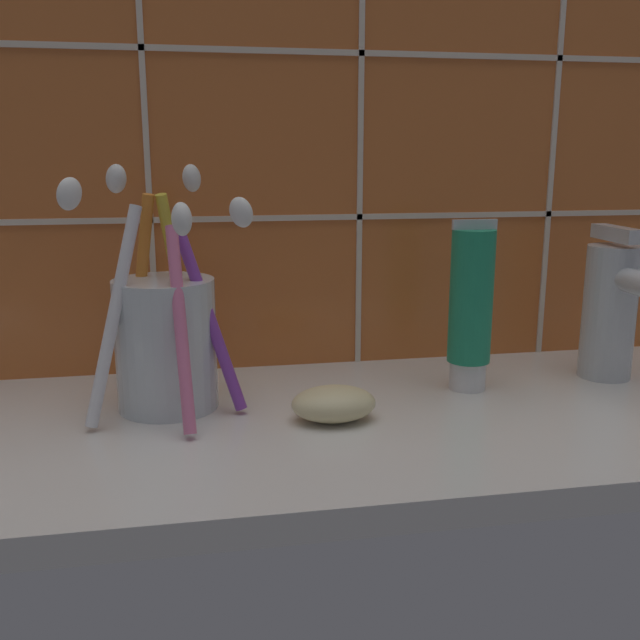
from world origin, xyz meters
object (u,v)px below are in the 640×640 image
object	(u,v)px
toothbrush_cup	(166,336)
toothpaste_tube	(471,307)
soap_bar	(334,404)
sink_faucet	(613,306)

from	to	relation	value
toothbrush_cup	toothpaste_tube	distance (cm)	24.56
toothbrush_cup	soap_bar	size ratio (longest dim) A/B	2.96
toothbrush_cup	toothpaste_tube	xyz separation A→B (cm)	(24.53, 0.11, 1.30)
toothpaste_tube	soap_bar	xyz separation A→B (cm)	(-12.49, -5.18, -5.72)
toothpaste_tube	toothbrush_cup	bearing A→B (deg)	-179.75
sink_faucet	soap_bar	size ratio (longest dim) A/B	2.11
sink_faucet	toothpaste_tube	bearing A→B (deg)	-86.10
toothpaste_tube	soap_bar	size ratio (longest dim) A/B	2.25
toothbrush_cup	toothpaste_tube	world-z (taller)	toothbrush_cup
toothpaste_tube	sink_faucet	distance (cm)	13.19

